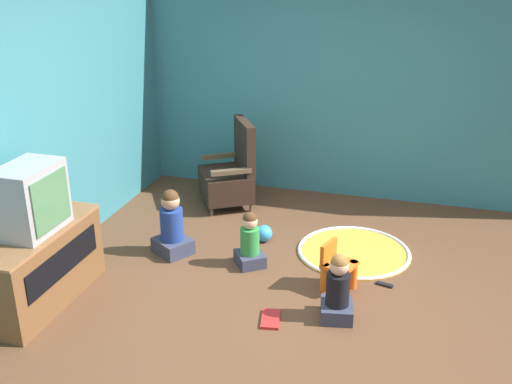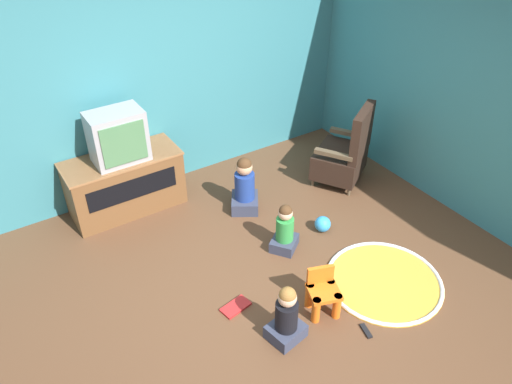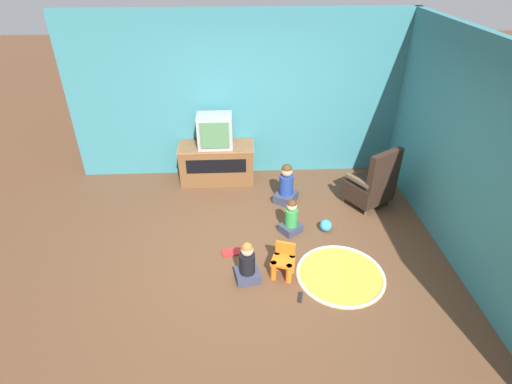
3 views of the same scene
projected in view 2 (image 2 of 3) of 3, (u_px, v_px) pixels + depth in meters
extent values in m
plane|color=brown|center=(276.00, 290.00, 4.61)|extent=(30.00, 30.00, 0.00)
cube|color=teal|center=(135.00, 77.00, 5.29)|extent=(5.49, 0.12, 2.69)
cube|color=teal|center=(511.00, 108.00, 4.69)|extent=(0.12, 5.35, 2.69)
cube|color=brown|center=(125.00, 183.00, 5.46)|extent=(1.21, 0.52, 0.65)
cube|color=#90603A|center=(120.00, 159.00, 5.28)|extent=(1.24, 0.53, 0.02)
cube|color=black|center=(133.00, 189.00, 5.23)|extent=(0.97, 0.01, 0.23)
cube|color=#939399|center=(117.00, 137.00, 5.08)|extent=(0.55, 0.36, 0.55)
cube|color=#47754C|center=(124.00, 144.00, 4.96)|extent=(0.45, 0.02, 0.43)
cylinder|color=brown|center=(327.00, 161.00, 6.36)|extent=(0.04, 0.04, 0.10)
cylinder|color=brown|center=(313.00, 182.00, 5.97)|extent=(0.04, 0.04, 0.10)
cylinder|color=brown|center=(362.00, 169.00, 6.20)|extent=(0.04, 0.04, 0.10)
cylinder|color=brown|center=(349.00, 191.00, 5.81)|extent=(0.04, 0.04, 0.10)
cube|color=black|center=(339.00, 162.00, 5.97)|extent=(0.81, 0.78, 0.30)
cube|color=black|center=(362.00, 133.00, 5.64)|extent=(0.56, 0.40, 0.58)
cube|color=brown|center=(348.00, 133.00, 6.03)|extent=(0.29, 0.42, 0.05)
cube|color=brown|center=(334.00, 154.00, 5.62)|extent=(0.29, 0.42, 0.05)
cylinder|color=orange|center=(316.00, 310.00, 4.25)|extent=(0.07, 0.07, 0.25)
cylinder|color=orange|center=(337.00, 306.00, 4.28)|extent=(0.07, 0.07, 0.25)
cylinder|color=orange|center=(309.00, 295.00, 4.39)|extent=(0.07, 0.07, 0.25)
cylinder|color=orange|center=(330.00, 291.00, 4.42)|extent=(0.07, 0.07, 0.25)
cube|color=orange|center=(324.00, 292.00, 4.27)|extent=(0.33, 0.32, 0.04)
cube|color=orange|center=(320.00, 274.00, 4.30)|extent=(0.24, 0.11, 0.17)
cylinder|color=gold|center=(384.00, 281.00, 4.69)|extent=(1.10, 1.10, 0.01)
torus|color=silver|center=(384.00, 281.00, 4.69)|extent=(1.09, 1.09, 0.04)
cube|color=#33384C|center=(284.00, 243.00, 5.05)|extent=(0.36, 0.35, 0.12)
cylinder|color=#2D8C3F|center=(285.00, 229.00, 4.95)|extent=(0.18, 0.18, 0.25)
sphere|color=#D8AD8C|center=(285.00, 213.00, 4.83)|extent=(0.14, 0.14, 0.14)
sphere|color=#472D19|center=(286.00, 211.00, 4.82)|extent=(0.13, 0.13, 0.13)
cube|color=#33384C|center=(245.00, 203.00, 5.59)|extent=(0.43, 0.44, 0.15)
cylinder|color=navy|center=(245.00, 186.00, 5.46)|extent=(0.22, 0.22, 0.31)
sphere|color=tan|center=(244.00, 167.00, 5.32)|extent=(0.18, 0.18, 0.18)
sphere|color=#472D19|center=(244.00, 165.00, 5.30)|extent=(0.16, 0.16, 0.16)
cube|color=#33384C|center=(286.00, 331.00, 4.14)|extent=(0.33, 0.30, 0.13)
cylinder|color=black|center=(286.00, 315.00, 4.03)|extent=(0.19, 0.19, 0.27)
sphere|color=#D8AD8C|center=(287.00, 298.00, 3.91)|extent=(0.15, 0.15, 0.15)
sphere|color=olive|center=(288.00, 295.00, 3.89)|extent=(0.14, 0.14, 0.14)
sphere|color=#3399E5|center=(323.00, 224.00, 5.26)|extent=(0.17, 0.17, 0.17)
cube|color=#B22323|center=(236.00, 307.00, 4.43)|extent=(0.29, 0.19, 0.02)
cube|color=black|center=(366.00, 331.00, 4.21)|extent=(0.08, 0.16, 0.02)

